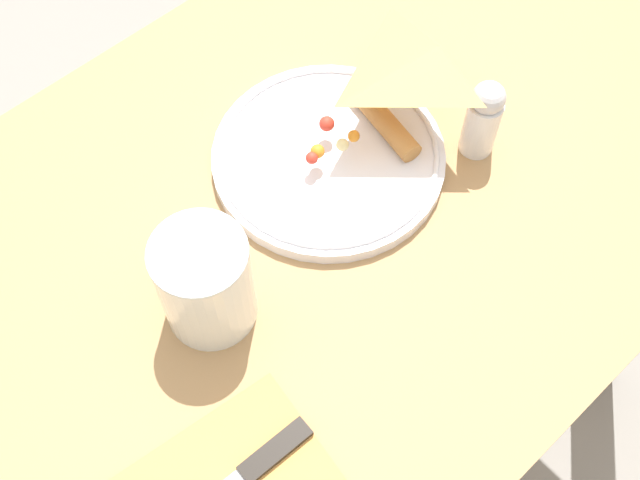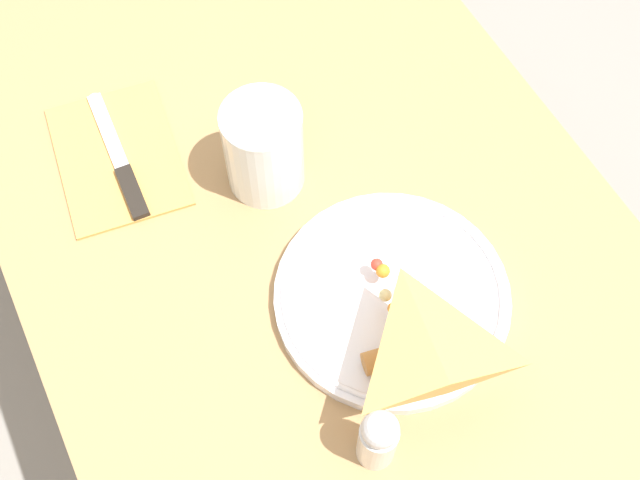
# 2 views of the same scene
# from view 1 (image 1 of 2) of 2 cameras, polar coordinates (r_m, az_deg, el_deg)

# --- Properties ---
(ground_plane) EXTENTS (6.00, 6.00, 0.00)m
(ground_plane) POSITION_cam_1_polar(r_m,az_deg,el_deg) (1.50, -4.45, -16.18)
(ground_plane) COLOR gray
(dining_table) EXTENTS (1.29, 0.66, 0.74)m
(dining_table) POSITION_cam_1_polar(r_m,az_deg,el_deg) (0.90, -7.16, -6.67)
(dining_table) COLOR #A87F51
(dining_table) RESTS_ON ground_plane
(plate_pizza) EXTENTS (0.25, 0.25, 0.05)m
(plate_pizza) POSITION_cam_1_polar(r_m,az_deg,el_deg) (0.86, 0.81, 6.18)
(plate_pizza) COLOR white
(plate_pizza) RESTS_ON dining_table
(milk_glass) EXTENTS (0.09, 0.09, 0.12)m
(milk_glass) POSITION_cam_1_polar(r_m,az_deg,el_deg) (0.75, -8.10, -3.17)
(milk_glass) COLOR white
(milk_glass) RESTS_ON dining_table
(salt_shaker) EXTENTS (0.04, 0.04, 0.10)m
(salt_shaker) POSITION_cam_1_polar(r_m,az_deg,el_deg) (0.86, 11.52, 8.51)
(salt_shaker) COLOR silver
(salt_shaker) RESTS_ON dining_table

